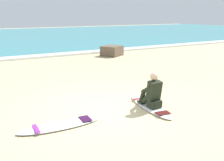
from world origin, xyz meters
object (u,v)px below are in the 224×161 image
(surfboard_main, at_px, (150,106))
(shoreline_rock, at_px, (112,51))
(surfboard_spare_near, at_px, (60,125))
(surfer_seated, at_px, (152,93))

(surfboard_main, distance_m, shoreline_rock, 8.78)
(surfboard_spare_near, bearing_deg, surfer_seated, -2.41)
(surfer_seated, relative_size, shoreline_rock, 0.86)
(surfboard_main, bearing_deg, surfboard_spare_near, -179.78)
(shoreline_rock, bearing_deg, surfer_seated, -112.21)
(surfboard_spare_near, bearing_deg, shoreline_rock, 54.06)
(surfboard_main, bearing_deg, shoreline_rock, 67.68)
(surfboard_main, height_order, surfer_seated, surfer_seated)
(surfboard_spare_near, relative_size, shoreline_rock, 1.77)
(surfboard_main, relative_size, surfer_seated, 2.21)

